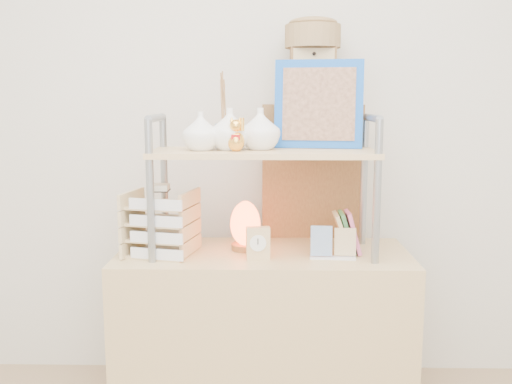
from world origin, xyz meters
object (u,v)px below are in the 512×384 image
Objects in this scene: cabinet at (309,247)px; letter_tray at (161,227)px; salt_lamp at (245,225)px; desk at (263,338)px.

cabinet is 0.78m from letter_tray.
letter_tray is at bearing -166.50° from salt_lamp.
salt_lamp reaches higher than desk.
salt_lamp is (-0.08, 0.04, 0.48)m from desk.
cabinet is at bearing 59.58° from desk.
letter_tray is at bearing -147.58° from cabinet.
salt_lamp is at bearing 153.40° from desk.
letter_tray is (-0.63, -0.41, 0.19)m from cabinet.
desk is 0.49m from salt_lamp.
desk is 0.64m from letter_tray.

